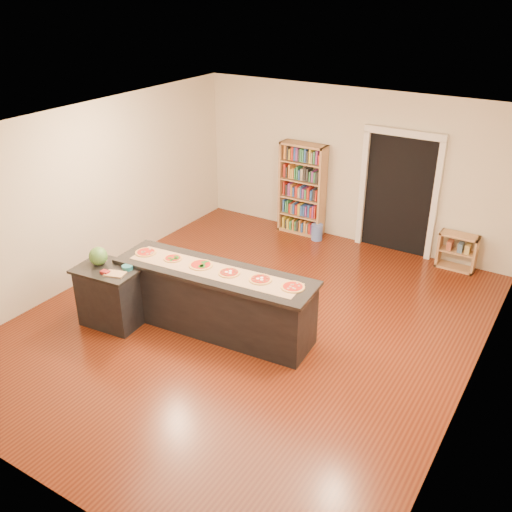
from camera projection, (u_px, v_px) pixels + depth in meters
The scene contains 18 objects.
room at pixel (248, 235), 7.57m from camera, with size 6.00×7.00×2.80m.
doorway at pixel (399, 187), 9.87m from camera, with size 1.40×0.09×2.21m.
kitchen_island at pixel (215, 300), 7.85m from camera, with size 2.85×0.77×0.94m.
side_counter at pixel (111, 295), 8.03m from camera, with size 0.89×0.65×0.88m.
bookshelf at pixel (302, 189), 10.73m from camera, with size 0.88×0.31×1.75m, color tan.
low_shelf at pixel (457, 251), 9.60m from camera, with size 0.63×0.27×0.63m, color tan.
waste_bin at pixel (317, 232), 10.73m from camera, with size 0.21×0.21×0.31m, color #5670C0.
kraft_paper at pixel (213, 271), 7.63m from camera, with size 2.47×0.44×0.00m, color tan.
watermelon at pixel (98, 256), 7.87m from camera, with size 0.26×0.26×0.26m, color #144214.
cutting_board at pixel (115, 274), 7.66m from camera, with size 0.27×0.18×0.02m, color tan.
package_red at pixel (105, 272), 7.68m from camera, with size 0.11×0.08×0.04m, color maroon.
package_teal at pixel (127, 267), 7.78m from camera, with size 0.15×0.15×0.06m, color #195966.
pizza_a at pixel (146, 252), 8.11m from camera, with size 0.31×0.31×0.02m.
pizza_b at pixel (173, 258), 7.94m from camera, with size 0.27×0.27×0.02m.
pizza_c at pixel (201, 265), 7.76m from camera, with size 0.32×0.32×0.02m.
pizza_d at pixel (229, 273), 7.56m from camera, with size 0.30×0.30×0.02m.
pizza_e at pixel (260, 279), 7.39m from camera, with size 0.30×0.30×0.02m.
pizza_f at pixel (293, 287), 7.21m from camera, with size 0.29×0.29×0.02m.
Camera 1 is at (3.73, -5.82, 4.49)m, focal length 40.00 mm.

